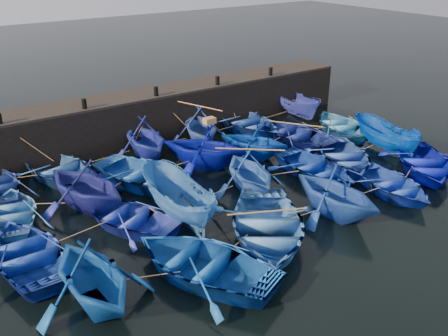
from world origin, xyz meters
TOP-DOWN VIEW (x-y plane):
  - ground at (0.00, 0.00)m, footprint 120.00×120.00m
  - quay_wall at (0.00, 10.50)m, footprint 26.00×2.50m
  - quay_top at (0.00, 10.50)m, footprint 26.00×2.50m
  - bollard_1 at (-4.00, 9.60)m, footprint 0.24×0.24m
  - bollard_2 at (0.00, 9.60)m, footprint 0.24×0.24m
  - bollard_3 at (4.00, 9.60)m, footprint 0.24×0.24m
  - bollard_4 at (8.00, 9.60)m, footprint 0.24×0.24m
  - boat_1 at (-6.09, 7.63)m, footprint 4.71×5.71m
  - boat_2 at (-1.62, 7.96)m, footprint 4.00×4.50m
  - boat_3 at (1.64, 7.82)m, footprint 4.90×5.19m
  - boat_4 at (5.08, 8.03)m, footprint 3.78×5.28m
  - boat_5 at (9.23, 8.27)m, footprint 2.04×4.28m
  - boat_6 at (-8.98, 4.96)m, footprint 3.89×4.76m
  - boat_7 at (-6.13, 4.32)m, footprint 4.93×5.33m
  - boat_8 at (-3.22, 4.99)m, footprint 5.36×6.24m
  - boat_9 at (0.17, 5.10)m, footprint 5.51×5.61m
  - boat_10 at (2.88, 4.67)m, footprint 4.55×4.72m
  - boat_11 at (6.11, 5.11)m, footprint 4.00×5.33m
  - boat_12 at (9.33, 4.73)m, footprint 4.76×5.52m
  - boat_13 at (-9.27, 1.63)m, footprint 3.42×4.78m
  - boat_14 at (-5.33, 1.98)m, footprint 4.59×5.16m
  - boat_15 at (-3.50, 1.42)m, footprint 1.92×4.79m
  - boat_16 at (0.33, 1.71)m, footprint 4.10×4.49m
  - boat_17 at (3.86, 1.19)m, footprint 3.35×4.66m
  - boat_18 at (5.90, 1.26)m, footprint 5.50×5.99m
  - boat_19 at (9.10, 1.40)m, footprint 1.75×4.28m
  - boat_20 at (-8.21, -1.66)m, footprint 3.78×4.34m
  - boat_21 at (-4.68, -2.35)m, footprint 5.61×6.40m
  - boat_22 at (-1.56, -1.81)m, footprint 6.63×7.05m
  - boat_23 at (1.85, -1.95)m, footprint 3.82×4.36m
  - boat_24 at (5.38, -2.04)m, footprint 3.81×4.79m
  - boat_25 at (8.46, -1.46)m, footprint 6.01×6.19m
  - wooden_crate at (0.47, 5.10)m, footprint 0.54×0.41m
  - mooring_ropes at (-0.18, 5.16)m, footprint 18.21×11.89m
  - loose_oars at (1.63, 3.21)m, footprint 9.93×11.71m

SIDE VIEW (x-z plane):
  - ground at x=0.00m, z-range 0.00..0.00m
  - boat_6 at x=-8.98m, z-range 0.00..0.87m
  - boat_14 at x=-5.33m, z-range 0.00..0.88m
  - boat_24 at x=5.38m, z-range 0.00..0.89m
  - boat_12 at x=9.33m, z-range 0.00..0.96m
  - boat_17 at x=3.86m, z-range 0.00..0.96m
  - boat_13 at x=-9.27m, z-range 0.00..0.99m
  - boat_18 at x=5.90m, z-range 0.00..1.01m
  - boat_1 at x=-6.09m, z-range 0.00..1.03m
  - boat_25 at x=8.46m, z-range 0.00..1.05m
  - boat_11 at x=6.11m, z-range 0.00..1.05m
  - boat_8 at x=-3.22m, z-range 0.00..1.09m
  - boat_4 at x=5.08m, z-range 0.00..1.09m
  - boat_21 at x=-4.68m, z-range 0.00..1.10m
  - boat_22 at x=-1.56m, z-range 0.00..1.19m
  - boat_5 at x=9.23m, z-range 0.00..1.59m
  - boat_19 at x=9.10m, z-range 0.00..1.64m
  - mooring_ropes at x=-0.18m, z-range -0.18..1.92m
  - boat_15 at x=-3.50m, z-range 0.00..1.84m
  - boat_10 at x=2.88m, z-range 0.00..1.91m
  - boat_16 at x=0.33m, z-range 0.00..2.02m
  - boat_2 at x=-1.62m, z-range 0.00..2.16m
  - boat_3 at x=1.64m, z-range 0.00..2.17m
  - boat_23 at x=1.85m, z-range 0.00..2.18m
  - boat_20 at x=-8.21m, z-range 0.00..2.21m
  - boat_9 at x=0.17m, z-range 0.00..2.24m
  - boat_7 at x=-6.13m, z-range 0.00..2.31m
  - quay_wall at x=0.00m, z-range 0.00..2.50m
  - loose_oars at x=1.63m, z-range 1.05..2.23m
  - wooden_crate at x=0.47m, z-range 2.24..2.51m
  - quay_top at x=0.00m, z-range 2.50..2.62m
  - bollard_1 at x=-4.00m, z-range 2.62..3.12m
  - bollard_2 at x=0.00m, z-range 2.62..3.12m
  - bollard_3 at x=4.00m, z-range 2.62..3.12m
  - bollard_4 at x=8.00m, z-range 2.62..3.12m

